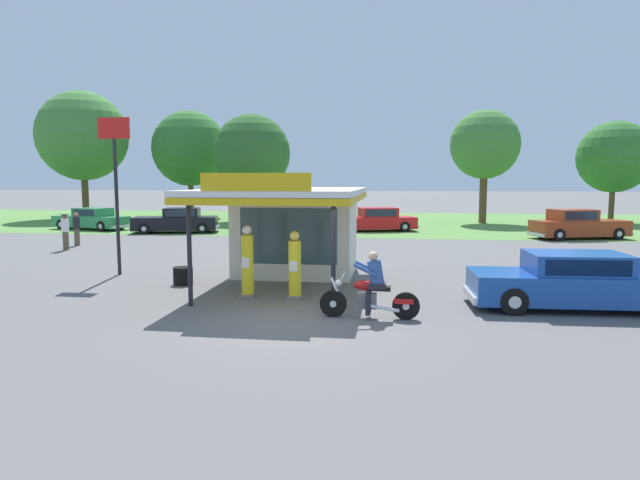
{
  "coord_description": "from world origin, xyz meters",
  "views": [
    {
      "loc": [
        2.34,
        -11.89,
        3.22
      ],
      "look_at": [
        0.1,
        4.34,
        1.4
      ],
      "focal_mm": 30.32,
      "sensor_mm": 36.0,
      "label": 1
    }
  ],
  "objects_px": {
    "parked_car_back_row_right": "(374,220)",
    "gas_pump_offside": "(295,268)",
    "featured_classic_sedan": "(580,283)",
    "roadside_pole_sign": "(115,170)",
    "parked_car_back_row_centre_left": "(578,225)",
    "motorcycle_with_rider": "(371,291)",
    "parked_car_second_row_spare": "(91,220)",
    "bystander_admiring_sedan": "(77,228)",
    "bystander_leaning_by_kiosk": "(65,231)",
    "spare_tire_stack": "(183,276)",
    "gas_pump_nearside": "(247,265)",
    "parked_car_back_row_left": "(177,221)",
    "parked_car_back_row_far_right": "(282,219)"
  },
  "relations": [
    {
      "from": "featured_classic_sedan",
      "to": "roadside_pole_sign",
      "type": "height_order",
      "value": "roadside_pole_sign"
    },
    {
      "from": "gas_pump_nearside",
      "to": "bystander_leaning_by_kiosk",
      "type": "bearing_deg",
      "value": 141.82
    },
    {
      "from": "motorcycle_with_rider",
      "to": "roadside_pole_sign",
      "type": "height_order",
      "value": "roadside_pole_sign"
    },
    {
      "from": "parked_car_back_row_centre_left",
      "to": "roadside_pole_sign",
      "type": "height_order",
      "value": "roadside_pole_sign"
    },
    {
      "from": "bystander_leaning_by_kiosk",
      "to": "spare_tire_stack",
      "type": "xyz_separation_m",
      "value": [
        8.57,
        -7.18,
        -0.63
      ]
    },
    {
      "from": "parked_car_second_row_spare",
      "to": "bystander_admiring_sedan",
      "type": "height_order",
      "value": "bystander_admiring_sedan"
    },
    {
      "from": "featured_classic_sedan",
      "to": "parked_car_back_row_centre_left",
      "type": "relative_size",
      "value": 1.01
    },
    {
      "from": "featured_classic_sedan",
      "to": "bystander_leaning_by_kiosk",
      "type": "xyz_separation_m",
      "value": [
        -19.67,
        8.85,
        0.24
      ]
    },
    {
      "from": "gas_pump_offside",
      "to": "parked_car_back_row_right",
      "type": "height_order",
      "value": "gas_pump_offside"
    },
    {
      "from": "roadside_pole_sign",
      "to": "gas_pump_nearside",
      "type": "bearing_deg",
      "value": -28.61
    },
    {
      "from": "parked_car_back_row_right",
      "to": "parked_car_second_row_spare",
      "type": "bearing_deg",
      "value": -175.47
    },
    {
      "from": "gas_pump_nearside",
      "to": "parked_car_back_row_left",
      "type": "distance_m",
      "value": 19.72
    },
    {
      "from": "parked_car_back_row_centre_left",
      "to": "roadside_pole_sign",
      "type": "bearing_deg",
      "value": -143.95
    },
    {
      "from": "roadside_pole_sign",
      "to": "parked_car_back_row_right",
      "type": "bearing_deg",
      "value": 64.87
    },
    {
      "from": "parked_car_back_row_left",
      "to": "parked_car_back_row_centre_left",
      "type": "xyz_separation_m",
      "value": [
        23.3,
        -0.41,
        0.05
      ]
    },
    {
      "from": "motorcycle_with_rider",
      "to": "bystander_leaning_by_kiosk",
      "type": "relative_size",
      "value": 1.39
    },
    {
      "from": "motorcycle_with_rider",
      "to": "roadside_pole_sign",
      "type": "relative_size",
      "value": 0.44
    },
    {
      "from": "parked_car_back_row_right",
      "to": "bystander_admiring_sedan",
      "type": "distance_m",
      "value": 17.28
    },
    {
      "from": "gas_pump_offside",
      "to": "roadside_pole_sign",
      "type": "relative_size",
      "value": 0.35
    },
    {
      "from": "parked_car_back_row_right",
      "to": "parked_car_second_row_spare",
      "type": "height_order",
      "value": "parked_car_back_row_right"
    },
    {
      "from": "parked_car_back_row_left",
      "to": "parked_car_back_row_right",
      "type": "bearing_deg",
      "value": 12.66
    },
    {
      "from": "gas_pump_offside",
      "to": "roadside_pole_sign",
      "type": "bearing_deg",
      "value": 156.39
    },
    {
      "from": "parked_car_back_row_far_right",
      "to": "bystander_leaning_by_kiosk",
      "type": "distance_m",
      "value": 14.6
    },
    {
      "from": "motorcycle_with_rider",
      "to": "parked_car_back_row_right",
      "type": "relative_size",
      "value": 0.41
    },
    {
      "from": "featured_classic_sedan",
      "to": "bystander_admiring_sedan",
      "type": "relative_size",
      "value": 3.42
    },
    {
      "from": "gas_pump_nearside",
      "to": "motorcycle_with_rider",
      "type": "xyz_separation_m",
      "value": [
        3.47,
        -1.83,
        -0.26
      ]
    },
    {
      "from": "roadside_pole_sign",
      "to": "parked_car_back_row_left",
      "type": "bearing_deg",
      "value": 105.36
    },
    {
      "from": "featured_classic_sedan",
      "to": "parked_car_second_row_spare",
      "type": "bearing_deg",
      "value": 142.31
    },
    {
      "from": "bystander_admiring_sedan",
      "to": "spare_tire_stack",
      "type": "relative_size",
      "value": 2.73
    },
    {
      "from": "gas_pump_offside",
      "to": "parked_car_back_row_centre_left",
      "type": "relative_size",
      "value": 0.33
    },
    {
      "from": "parked_car_back_row_left",
      "to": "spare_tire_stack",
      "type": "relative_size",
      "value": 9.14
    },
    {
      "from": "motorcycle_with_rider",
      "to": "parked_car_second_row_spare",
      "type": "height_order",
      "value": "motorcycle_with_rider"
    },
    {
      "from": "parked_car_back_row_centre_left",
      "to": "roadside_pole_sign",
      "type": "xyz_separation_m",
      "value": [
        -19.33,
        -14.07,
        2.83
      ]
    },
    {
      "from": "bystander_leaning_by_kiosk",
      "to": "motorcycle_with_rider",
      "type": "bearing_deg",
      "value": -35.93
    },
    {
      "from": "parked_car_back_row_centre_left",
      "to": "roadside_pole_sign",
      "type": "distance_m",
      "value": 24.07
    },
    {
      "from": "featured_classic_sedan",
      "to": "parked_car_second_row_spare",
      "type": "height_order",
      "value": "featured_classic_sedan"
    },
    {
      "from": "gas_pump_nearside",
      "to": "parked_car_back_row_left",
      "type": "height_order",
      "value": "gas_pump_nearside"
    },
    {
      "from": "parked_car_back_row_right",
      "to": "parked_car_back_row_far_right",
      "type": "bearing_deg",
      "value": 169.87
    },
    {
      "from": "gas_pump_offside",
      "to": "motorcycle_with_rider",
      "type": "bearing_deg",
      "value": -40.44
    },
    {
      "from": "motorcycle_with_rider",
      "to": "parked_car_back_row_right",
      "type": "distance_m",
      "value": 21.93
    },
    {
      "from": "gas_pump_offside",
      "to": "featured_classic_sedan",
      "type": "bearing_deg",
      "value": -1.18
    },
    {
      "from": "motorcycle_with_rider",
      "to": "bystander_leaning_by_kiosk",
      "type": "bearing_deg",
      "value": 144.07
    },
    {
      "from": "parked_car_back_row_centre_left",
      "to": "roadside_pole_sign",
      "type": "relative_size",
      "value": 1.05
    },
    {
      "from": "parked_car_back_row_far_right",
      "to": "bystander_leaning_by_kiosk",
      "type": "xyz_separation_m",
      "value": [
        -7.54,
        -12.51,
        0.26
      ]
    },
    {
      "from": "featured_classic_sedan",
      "to": "roadside_pole_sign",
      "type": "distance_m",
      "value": 14.57
    },
    {
      "from": "parked_car_back_row_right",
      "to": "bystander_leaning_by_kiosk",
      "type": "distance_m",
      "value": 17.89
    },
    {
      "from": "gas_pump_nearside",
      "to": "spare_tire_stack",
      "type": "distance_m",
      "value": 2.99
    },
    {
      "from": "parked_car_back_row_right",
      "to": "motorcycle_with_rider",
      "type": "bearing_deg",
      "value": -88.08
    },
    {
      "from": "featured_classic_sedan",
      "to": "bystander_leaning_by_kiosk",
      "type": "relative_size",
      "value": 3.33
    },
    {
      "from": "parked_car_back_row_right",
      "to": "gas_pump_offside",
      "type": "bearing_deg",
      "value": -94.02
    }
  ]
}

